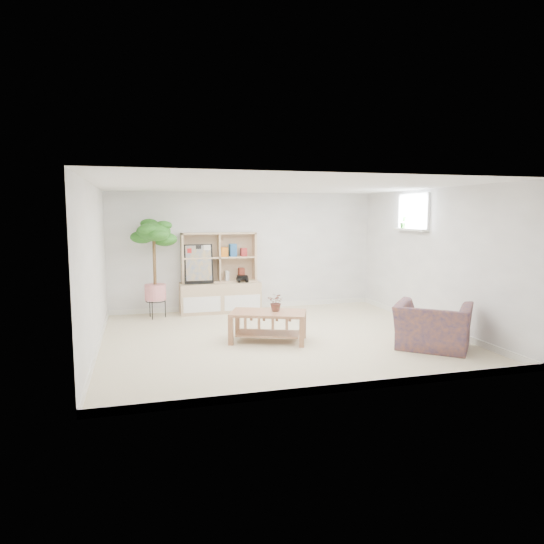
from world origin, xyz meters
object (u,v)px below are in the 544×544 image
object	(u,v)px
floor_tree	(155,269)
armchair	(433,323)
storage_unit	(220,273)
coffee_table	(268,327)

from	to	relation	value
floor_tree	armchair	world-z (taller)	floor_tree
storage_unit	coffee_table	bearing A→B (deg)	-81.90
coffee_table	armchair	world-z (taller)	armchair
storage_unit	floor_tree	size ratio (longest dim) A/B	0.85
armchair	floor_tree	bearing A→B (deg)	0.31
floor_tree	armchair	distance (m)	5.06
coffee_table	floor_tree	distance (m)	2.84
floor_tree	armchair	bearing A→B (deg)	-40.37
storage_unit	armchair	world-z (taller)	storage_unit
coffee_table	floor_tree	xyz separation A→B (m)	(-1.62, 2.22, 0.71)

